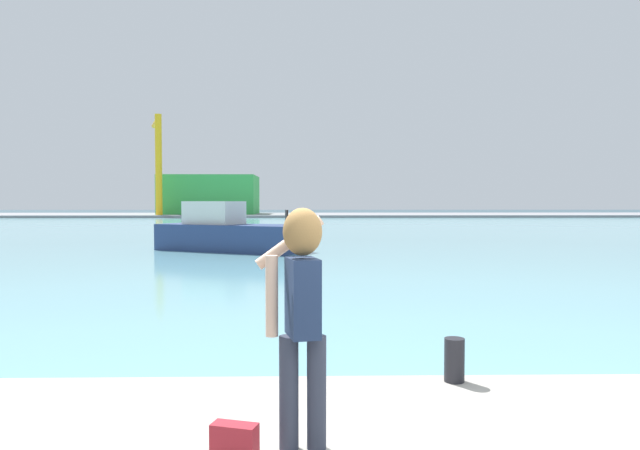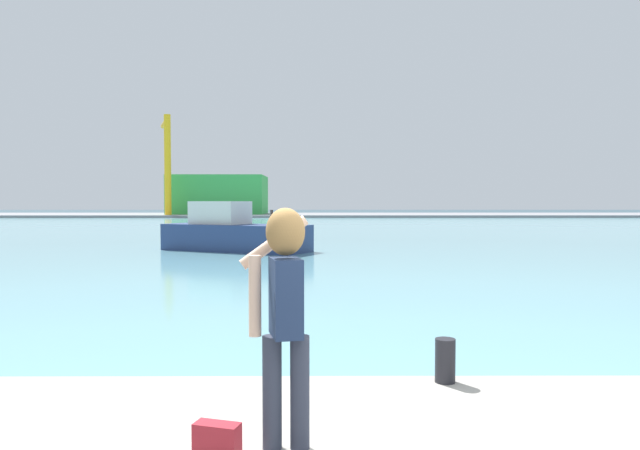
{
  "view_description": "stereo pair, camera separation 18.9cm",
  "coord_description": "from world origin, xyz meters",
  "px_view_note": "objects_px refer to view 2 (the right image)",
  "views": [
    {
      "loc": [
        -1.02,
        -3.92,
        2.47
      ],
      "look_at": [
        -0.77,
        7.66,
        2.0
      ],
      "focal_mm": 32.99,
      "sensor_mm": 36.0,
      "label": 1
    },
    {
      "loc": [
        -0.83,
        -3.93,
        2.47
      ],
      "look_at": [
        -0.77,
        7.66,
        2.0
      ],
      "focal_mm": 32.99,
      "sensor_mm": 36.0,
      "label": 2
    }
  ],
  "objects_px": {
    "person_photographer": "(284,302)",
    "harbor_bollard": "(445,360)",
    "boat_moored": "(233,233)",
    "port_crane": "(167,156)",
    "handbag": "(217,440)",
    "warehouse_left": "(219,195)"
  },
  "relations": [
    {
      "from": "person_photographer",
      "to": "harbor_bollard",
      "type": "relative_size",
      "value": 4.03
    },
    {
      "from": "handbag",
      "to": "boat_moored",
      "type": "relative_size",
      "value": 0.04
    },
    {
      "from": "harbor_bollard",
      "to": "warehouse_left",
      "type": "height_order",
      "value": "warehouse_left"
    },
    {
      "from": "handbag",
      "to": "harbor_bollard",
      "type": "relative_size",
      "value": 0.74
    },
    {
      "from": "handbag",
      "to": "harbor_bollard",
      "type": "bearing_deg",
      "value": 40.7
    },
    {
      "from": "harbor_bollard",
      "to": "port_crane",
      "type": "relative_size",
      "value": 0.03
    },
    {
      "from": "person_photographer",
      "to": "boat_moored",
      "type": "distance_m",
      "value": 25.07
    },
    {
      "from": "handbag",
      "to": "person_photographer",
      "type": "bearing_deg",
      "value": 17.86
    },
    {
      "from": "person_photographer",
      "to": "harbor_bollard",
      "type": "height_order",
      "value": "person_photographer"
    },
    {
      "from": "harbor_bollard",
      "to": "warehouse_left",
      "type": "xyz_separation_m",
      "value": [
        -17.38,
        91.08,
        2.58
      ]
    },
    {
      "from": "warehouse_left",
      "to": "port_crane",
      "type": "distance_m",
      "value": 11.75
    },
    {
      "from": "harbor_bollard",
      "to": "boat_moored",
      "type": "bearing_deg",
      "value": 103.13
    },
    {
      "from": "harbor_bollard",
      "to": "boat_moored",
      "type": "xyz_separation_m",
      "value": [
        -5.41,
        23.21,
        -0.0
      ]
    },
    {
      "from": "person_photographer",
      "to": "handbag",
      "type": "relative_size",
      "value": 5.44
    },
    {
      "from": "handbag",
      "to": "port_crane",
      "type": "relative_size",
      "value": 0.02
    },
    {
      "from": "harbor_bollard",
      "to": "warehouse_left",
      "type": "bearing_deg",
      "value": 100.8
    },
    {
      "from": "port_crane",
      "to": "person_photographer",
      "type": "bearing_deg",
      "value": -75.22
    },
    {
      "from": "person_photographer",
      "to": "warehouse_left",
      "type": "height_order",
      "value": "warehouse_left"
    },
    {
      "from": "port_crane",
      "to": "warehouse_left",
      "type": "bearing_deg",
      "value": 50.8
    },
    {
      "from": "person_photographer",
      "to": "port_crane",
      "type": "xyz_separation_m",
      "value": [
        -22.35,
        84.69,
        7.5
      ]
    },
    {
      "from": "person_photographer",
      "to": "harbor_bollard",
      "type": "xyz_separation_m",
      "value": [
        1.5,
        1.54,
        -0.85
      ]
    },
    {
      "from": "handbag",
      "to": "port_crane",
      "type": "distance_m",
      "value": 88.02
    }
  ]
}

